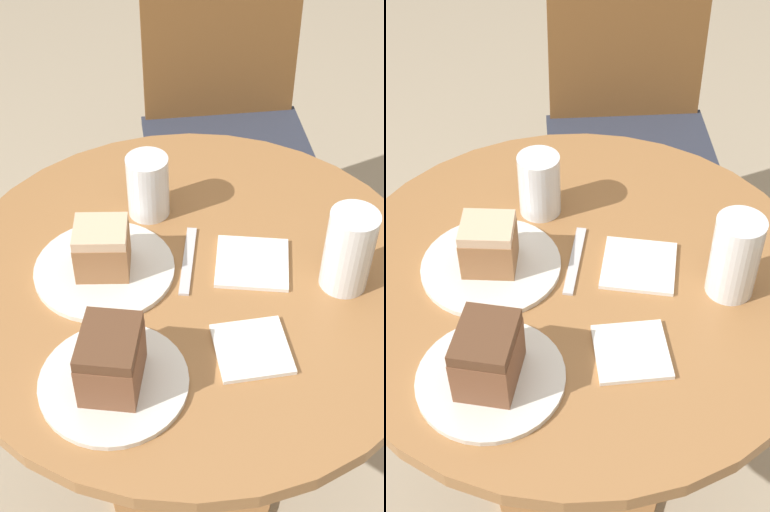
% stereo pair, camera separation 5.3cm
% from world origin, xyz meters
% --- Properties ---
extents(ground_plane, '(8.00, 8.00, 0.00)m').
position_xyz_m(ground_plane, '(0.00, 0.00, 0.00)').
color(ground_plane, tan).
extents(table, '(0.87, 0.87, 0.75)m').
position_xyz_m(table, '(0.00, 0.00, 0.59)').
color(table, '#9E6B3D').
rests_on(table, ground_plane).
extents(chair, '(0.51, 0.46, 0.99)m').
position_xyz_m(chair, '(0.11, 0.86, 0.52)').
color(chair, brown).
rests_on(chair, ground_plane).
extents(plate_near, '(0.25, 0.25, 0.01)m').
position_xyz_m(plate_near, '(-0.15, 0.01, 0.76)').
color(plate_near, silver).
rests_on(plate_near, table).
extents(plate_far, '(0.23, 0.23, 0.01)m').
position_xyz_m(plate_far, '(-0.12, -0.24, 0.76)').
color(plate_far, silver).
rests_on(plate_far, table).
extents(cake_slice_near, '(0.09, 0.08, 0.09)m').
position_xyz_m(cake_slice_near, '(-0.15, 0.01, 0.81)').
color(cake_slice_near, '#9E6B42').
rests_on(cake_slice_near, plate_near).
extents(cake_slice_far, '(0.10, 0.12, 0.10)m').
position_xyz_m(cake_slice_far, '(-0.12, -0.24, 0.81)').
color(cake_slice_far, brown).
rests_on(cake_slice_far, plate_far).
extents(glass_lemonade, '(0.08, 0.08, 0.12)m').
position_xyz_m(glass_lemonade, '(-0.08, 0.17, 0.81)').
color(glass_lemonade, beige).
rests_on(glass_lemonade, table).
extents(glass_water, '(0.08, 0.08, 0.15)m').
position_xyz_m(glass_water, '(0.26, -0.03, 0.82)').
color(glass_water, silver).
rests_on(glass_water, table).
extents(napkin_stack, '(0.14, 0.14, 0.01)m').
position_xyz_m(napkin_stack, '(0.11, 0.02, 0.76)').
color(napkin_stack, white).
rests_on(napkin_stack, table).
extents(fork, '(0.04, 0.17, 0.00)m').
position_xyz_m(fork, '(-0.01, 0.03, 0.76)').
color(fork, silver).
rests_on(fork, table).
extents(napkin_side, '(0.13, 0.13, 0.01)m').
position_xyz_m(napkin_side, '(0.09, -0.18, 0.76)').
color(napkin_side, white).
rests_on(napkin_side, table).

